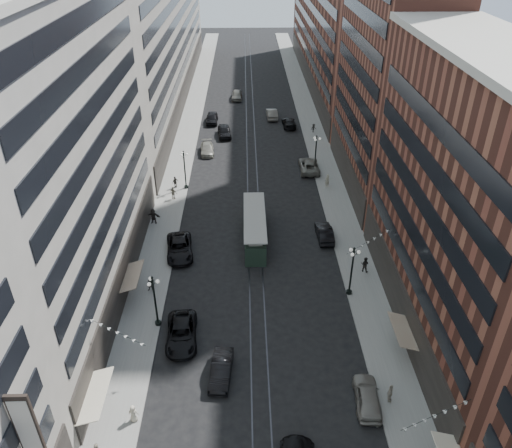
{
  "coord_description": "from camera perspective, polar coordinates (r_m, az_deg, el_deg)",
  "views": [
    {
      "loc": [
        -0.96,
        -6.36,
        32.31
      ],
      "look_at": [
        0.05,
        37.49,
        5.0
      ],
      "focal_mm": 35.0,
      "sensor_mm": 36.0,
      "label": 1
    }
  ],
  "objects": [
    {
      "name": "building_east_tower",
      "position": [
        65.87,
        15.58,
        20.97
      ],
      "size": [
        8.0,
        26.0,
        42.0
      ],
      "primitive_type": "cube",
      "color": "brown",
      "rests_on": "ground"
    },
    {
      "name": "car_7",
      "position": [
        56.0,
        -8.73,
        -2.72
      ],
      "size": [
        3.56,
        6.34,
        1.67
      ],
      "primitive_type": "imported",
      "rotation": [
        0.0,
        0.0,
        0.14
      ],
      "color": "black",
      "rests_on": "ground"
    },
    {
      "name": "lamppost_se_mid",
      "position": [
        73.21,
        6.84,
        8.16
      ],
      "size": [
        1.03,
        1.14,
        5.52
      ],
      "color": "black",
      "rests_on": "sidewalk_east"
    },
    {
      "name": "building_west_mid",
      "position": [
        46.28,
        -21.61,
        6.28
      ],
      "size": [
        8.0,
        36.0,
        28.0
      ],
      "primitive_type": "cube",
      "color": "#A7A094",
      "rests_on": "ground"
    },
    {
      "name": "car_4",
      "position": [
        41.45,
        12.61,
        -18.67
      ],
      "size": [
        2.2,
        4.77,
        1.58
      ],
      "primitive_type": "imported",
      "rotation": [
        0.0,
        0.0,
        3.07
      ],
      "color": "gray",
      "rests_on": "ground"
    },
    {
      "name": "pedestrian_7",
      "position": [
        53.77,
        12.33,
        -4.53
      ],
      "size": [
        0.97,
        0.82,
        1.76
      ],
      "primitive_type": "imported",
      "rotation": [
        0.0,
        0.0,
        2.63
      ],
      "color": "black",
      "rests_on": "sidewalk_east"
    },
    {
      "name": "car_2",
      "position": [
        45.59,
        -8.5,
        -12.26
      ],
      "size": [
        3.05,
        5.93,
        1.6
      ],
      "primitive_type": "imported",
      "rotation": [
        0.0,
        0.0,
        0.07
      ],
      "color": "black",
      "rests_on": "ground"
    },
    {
      "name": "car_8",
      "position": [
        80.12,
        -5.61,
        8.54
      ],
      "size": [
        2.5,
        5.23,
        1.47
      ],
      "primitive_type": "imported",
      "rotation": [
        0.0,
        0.0,
        0.09
      ],
      "color": "gray",
      "rests_on": "ground"
    },
    {
      "name": "pedestrian_5",
      "position": [
        61.83,
        -11.67,
        0.88
      ],
      "size": [
        1.85,
        0.77,
        1.93
      ],
      "primitive_type": "imported",
      "rotation": [
        0.0,
        0.0,
        -0.15
      ],
      "color": "black",
      "rests_on": "sidewalk_west"
    },
    {
      "name": "sidewalk_east",
      "position": [
        83.74,
        7.08,
        9.02
      ],
      "size": [
        4.0,
        180.0,
        0.15
      ],
      "primitive_type": "cube",
      "color": "gray",
      "rests_on": "ground"
    },
    {
      "name": "pedestrian_1",
      "position": [
        40.48,
        -13.85,
        -20.27
      ],
      "size": [
        0.77,
        0.44,
        1.54
      ],
      "primitive_type": "imported",
      "rotation": [
        0.0,
        0.0,
        3.1
      ],
      "color": "#BCB59C",
      "rests_on": "sidewalk_west"
    },
    {
      "name": "car_extra_0",
      "position": [
        105.26,
        -2.21,
        14.52
      ],
      "size": [
        2.24,
        5.26,
        1.77
      ],
      "primitive_type": "imported",
      "rotation": [
        0.0,
        0.0,
        -0.03
      ],
      "color": "slate",
      "rests_on": "ground"
    },
    {
      "name": "lamppost_se_far",
      "position": [
        49.28,
        10.89,
        -5.13
      ],
      "size": [
        1.03,
        1.14,
        5.52
      ],
      "color": "black",
      "rests_on": "sidewalk_east"
    },
    {
      "name": "building_east_far",
      "position": [
        114.61,
        8.29,
        21.4
      ],
      "size": [
        8.0,
        72.0,
        24.0
      ],
      "primitive_type": "cube",
      "color": "brown",
      "rests_on": "ground"
    },
    {
      "name": "pedestrian_2",
      "position": [
        51.12,
        -11.95,
        -6.8
      ],
      "size": [
        0.79,
        0.5,
        1.54
      ],
      "primitive_type": "imported",
      "rotation": [
        0.0,
        0.0,
        -0.13
      ],
      "color": "black",
      "rests_on": "sidewalk_west"
    },
    {
      "name": "car_10",
      "position": [
        58.56,
        7.83,
        -1.0
      ],
      "size": [
        1.8,
        4.8,
        1.57
      ],
      "primitive_type": "imported",
      "rotation": [
        0.0,
        0.0,
        3.17
      ],
      "color": "black",
      "rests_on": "ground"
    },
    {
      "name": "pedestrian_extra_0",
      "position": [
        69.66,
        -9.21,
        4.74
      ],
      "size": [
        1.02,
        0.98,
        1.66
      ],
      "primitive_type": "imported",
      "rotation": [
        0.0,
        0.0,
        3.87
      ],
      "color": "black",
      "rests_on": "sidewalk_west"
    },
    {
      "name": "ground",
      "position": [
        73.81,
        -0.44,
        5.95
      ],
      "size": [
        220.0,
        220.0,
        0.0
      ],
      "primitive_type": "plane",
      "color": "black",
      "rests_on": "ground"
    },
    {
      "name": "sidewalk_west",
      "position": [
        83.49,
        -8.22,
        8.86
      ],
      "size": [
        4.0,
        180.0,
        0.15
      ],
      "primitive_type": "cube",
      "color": "gray",
      "rests_on": "ground"
    },
    {
      "name": "lamppost_sw_mid",
      "position": [
        68.46,
        -8.15,
        6.31
      ],
      "size": [
        1.03,
        1.14,
        5.52
      ],
      "color": "black",
      "rests_on": "sidewalk_west"
    },
    {
      "name": "car_14",
      "position": [
        94.63,
        1.83,
        12.49
      ],
      "size": [
        2.05,
        5.34,
        1.74
      ],
      "primitive_type": "imported",
      "rotation": [
        0.0,
        0.0,
        3.18
      ],
      "color": "#68645C",
      "rests_on": "ground"
    },
    {
      "name": "car_11",
      "position": [
        74.35,
        6.08,
        6.67
      ],
      "size": [
        2.83,
        6.01,
        1.66
      ],
      "primitive_type": "imported",
      "rotation": [
        0.0,
        0.0,
        3.13
      ],
      "color": "slate",
      "rests_on": "ground"
    },
    {
      "name": "pedestrian_4",
      "position": [
        41.78,
        15.08,
        -18.17
      ],
      "size": [
        0.65,
        1.06,
        1.69
      ],
      "primitive_type": "imported",
      "rotation": [
        0.0,
        0.0,
        1.35
      ],
      "color": "#A49A88",
      "rests_on": "sidewalk_east"
    },
    {
      "name": "pedestrian_9",
      "position": [
        88.2,
        6.59,
        10.84
      ],
      "size": [
        1.05,
        0.74,
        1.5
      ],
      "primitive_type": "imported",
      "rotation": [
        0.0,
        0.0,
        0.4
      ],
      "color": "black",
      "rests_on": "sidewalk_east"
    },
    {
      "name": "car_9",
      "position": [
        92.66,
        -5.07,
        11.95
      ],
      "size": [
        2.08,
        5.14,
        1.75
      ],
      "primitive_type": "imported",
      "rotation": [
        0.0,
        0.0,
        0.0
      ],
      "color": "black",
      "rests_on": "ground"
    },
    {
      "name": "car_12",
      "position": [
        90.73,
        3.79,
        11.51
      ],
      "size": [
        2.46,
        5.49,
        1.56
      ],
      "primitive_type": "imported",
      "rotation": [
        0.0,
        0.0,
        3.19
      ],
      "color": "black",
      "rests_on": "ground"
    },
    {
      "name": "rail_east",
      "position": [
        82.93,
        -0.07,
        8.99
      ],
      "size": [
        0.12,
        180.0,
        0.02
      ],
      "primitive_type": "cube",
      "color": "#2D2D33",
      "rests_on": "ground"
    },
    {
      "name": "rail_west",
      "position": [
        82.91,
        -1.05,
        8.98
      ],
      "size": [
        0.12,
        180.0,
        0.02
      ],
      "primitive_type": "cube",
      "color": "#2D2D33",
      "rests_on": "ground"
    },
    {
      "name": "pedestrian_6",
      "position": [
        66.77,
        -9.44,
        3.53
      ],
      "size": [
        1.15,
        0.88,
        1.79
      ],
      "primitive_type": "imported",
      "rotation": [
        0.0,
        0.0,
        2.71
      ],
      "color": "gray",
      "rests_on": "sidewalk_west"
    },
    {
      "name": "pedestrian_8",
      "position": [
        69.61,
        8.14,
        4.94
      ],
      "size": [
        0.83,
        0.72,
        1.92
      ],
      "primitive_type": "imported",
      "rotation": [
        0.0,
        0.0,
        3.6
      ],
      "color": "#A7A28A",
      "rests_on": "sidewalk_east"
    },
    {
      "name": "lamppost_sw_far",
      "position": [
        45.85,
        -11.48,
        -8.46
      ],
      "size": [
        1.03,
        1.14,
        5.52
      ],
      "color": "black",
      "rests_on": "sidewalk_west"
    },
    {
      "name": "streetcar",
      "position": [
        57.6,
        -0.16,
        -0.5
      ],
      "size": [
        2.49,
        11.25,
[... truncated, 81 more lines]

